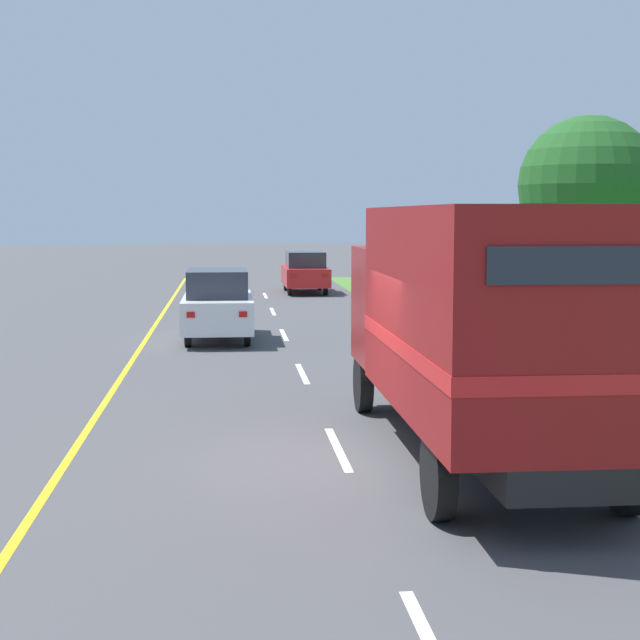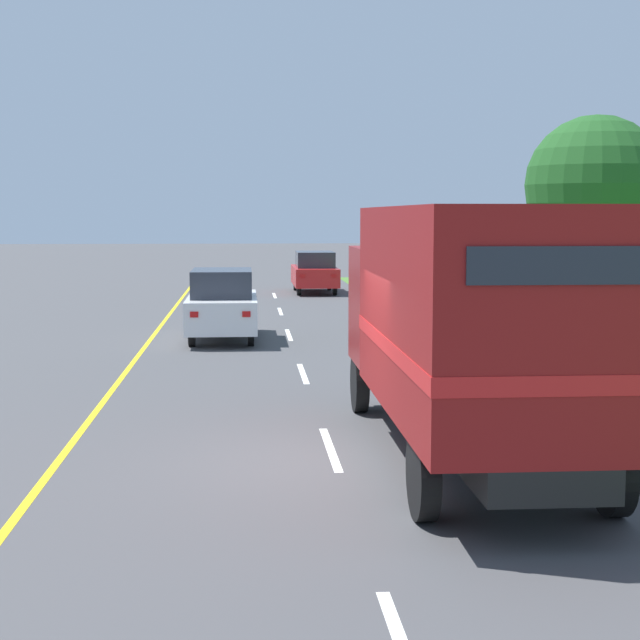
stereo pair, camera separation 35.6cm
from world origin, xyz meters
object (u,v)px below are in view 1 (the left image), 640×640
lead_car_red_ahead (305,272)px  highway_sign (586,300)px  lead_car_white (218,304)px  roadside_tree_mid (588,186)px  horse_trailer_truck (479,320)px

lead_car_red_ahead → highway_sign: 22.69m
lead_car_white → highway_sign: bearing=-43.2°
lead_car_red_ahead → roadside_tree_mid: (7.30, -13.09, 3.24)m
lead_car_white → roadside_tree_mid: 11.54m
horse_trailer_truck → lead_car_white: bearing=105.1°
highway_sign → roadside_tree_mid: bearing=69.6°
horse_trailer_truck → lead_car_red_ahead: 28.68m
horse_trailer_truck → roadside_tree_mid: roadside_tree_mid is taller
horse_trailer_truck → roadside_tree_mid: size_ratio=1.28×
lead_car_red_ahead → highway_sign: size_ratio=1.62×
lead_car_red_ahead → highway_sign: highway_sign is taller
highway_sign → roadside_tree_mid: 10.21m
horse_trailer_truck → highway_sign: size_ratio=2.97×
horse_trailer_truck → lead_car_white: size_ratio=1.82×
lead_car_red_ahead → roadside_tree_mid: size_ratio=0.70×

